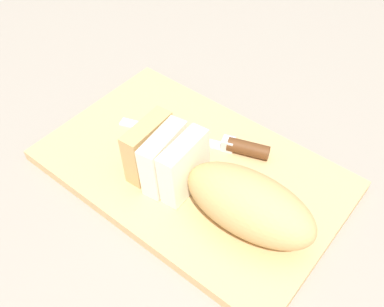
{
  "coord_description": "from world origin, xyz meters",
  "views": [
    {
      "loc": [
        -0.31,
        0.35,
        0.55
      ],
      "look_at": [
        0.0,
        0.0,
        0.05
      ],
      "focal_mm": 41.37,
      "sensor_mm": 36.0,
      "label": 1
    }
  ],
  "objects": [
    {
      "name": "cutting_board",
      "position": [
        0.0,
        0.0,
        0.01
      ],
      "size": [
        0.49,
        0.32,
        0.02
      ],
      "primitive_type": "cube",
      "rotation": [
        0.0,
        0.0,
        0.04
      ],
      "color": "tan",
      "rests_on": "ground_plane"
    },
    {
      "name": "bread_loaf",
      "position": [
        -0.09,
        0.03,
        0.07
      ],
      "size": [
        0.3,
        0.12,
        0.09
      ],
      "rotation": [
        0.0,
        0.0,
        0.11
      ],
      "color": "tan",
      "rests_on": "cutting_board"
    },
    {
      "name": "bread_knife",
      "position": [
        -0.02,
        -0.07,
        0.03
      ],
      "size": [
        0.25,
        0.12,
        0.02
      ],
      "rotation": [
        0.0,
        0.0,
        0.38
      ],
      "color": "silver",
      "rests_on": "cutting_board"
    },
    {
      "name": "crumb_stray_left",
      "position": [
        -0.07,
        0.04,
        0.02
      ],
      "size": [
        0.01,
        0.01,
        0.01
      ],
      "primitive_type": "sphere",
      "color": "tan",
      "rests_on": "cutting_board"
    },
    {
      "name": "ground_plane",
      "position": [
        0.0,
        0.0,
        0.0
      ],
      "size": [
        3.0,
        3.0,
        0.0
      ],
      "primitive_type": "plane",
      "color": "gray"
    },
    {
      "name": "crumb_near_knife",
      "position": [
        0.0,
        0.01,
        0.02
      ],
      "size": [
        0.01,
        0.01,
        0.01
      ],
      "primitive_type": "sphere",
      "color": "tan",
      "rests_on": "cutting_board"
    },
    {
      "name": "crumb_near_loaf",
      "position": [
        0.02,
        0.03,
        0.02
      ],
      "size": [
        0.01,
        0.01,
        0.01
      ],
      "primitive_type": "sphere",
      "color": "tan",
      "rests_on": "cutting_board"
    }
  ]
}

